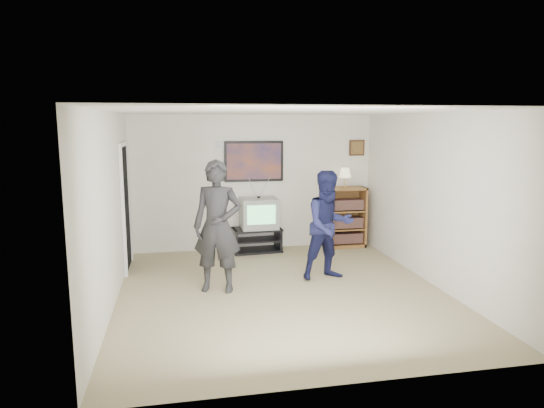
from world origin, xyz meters
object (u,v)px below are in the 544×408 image
object	(u,v)px
person_tall	(217,226)
person_short	(329,225)
crt_television	(259,213)
bookshelf	(346,217)
media_stand	(257,240)

from	to	relation	value
person_tall	person_short	bearing A→B (deg)	24.36
crt_television	person_short	distance (m)	1.93
person_tall	person_short	world-z (taller)	person_tall
person_short	crt_television	bearing A→B (deg)	105.02
person_tall	person_short	xyz separation A→B (m)	(1.69, 0.22, -0.10)
bookshelf	person_short	world-z (taller)	person_short
crt_television	bookshelf	bearing A→B (deg)	0.51
crt_television	bookshelf	size ratio (longest dim) A/B	0.57
media_stand	crt_television	distance (m)	0.50
crt_television	person_short	size ratio (longest dim) A/B	0.40
media_stand	crt_television	xyz separation A→B (m)	(0.04, 0.00, 0.50)
media_stand	crt_television	size ratio (longest dim) A/B	1.41
media_stand	bookshelf	xyz separation A→B (m)	(1.75, 0.05, 0.35)
media_stand	crt_television	world-z (taller)	crt_television
person_tall	person_short	distance (m)	1.71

